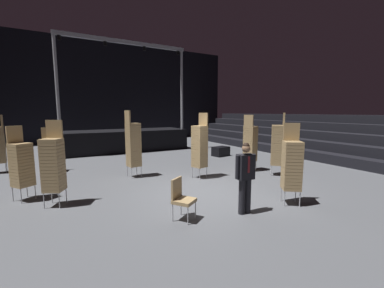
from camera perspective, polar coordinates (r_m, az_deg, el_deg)
ground_plane at (r=7.66m, az=2.24°, el=-11.39°), size 22.00×30.00×0.10m
arena_end_wall at (r=21.57m, az=-19.45°, el=11.25°), size 22.00×0.30×8.00m
bleacher_bank_right at (r=14.84m, az=31.54°, el=1.34°), size 3.75×24.00×2.25m
stage_riser at (r=16.02m, az=-15.41°, el=1.18°), size 7.59×2.59×6.41m
man_with_tie at (r=5.99m, az=12.29°, el=-6.80°), size 0.57×0.26×1.72m
chair_stack_front_left at (r=10.38m, az=13.33°, el=0.23°), size 0.56×0.56×2.31m
chair_stack_mid_left at (r=8.16m, az=-34.77°, el=-3.76°), size 0.61×0.61×2.05m
chair_stack_mid_right at (r=9.91m, az=19.17°, el=-0.09°), size 0.62×0.62×2.39m
chair_stack_mid_centre at (r=7.23m, az=-29.48°, el=-4.01°), size 0.59×0.59×2.22m
chair_stack_rear_left at (r=9.01m, az=1.79°, el=-0.39°), size 0.55×0.55×2.39m
chair_stack_rear_right at (r=9.37m, az=-13.44°, el=-0.02°), size 0.50×0.50×2.48m
chair_stack_rear_centre at (r=11.45m, az=-30.54°, el=-1.22°), size 0.53×0.53×1.79m
chair_stack_aisle_left at (r=6.94m, az=22.10°, el=-4.39°), size 0.61×0.61×2.14m
equipment_road_case at (r=13.70m, az=6.67°, el=-1.69°), size 1.00×0.76×0.51m
loose_chair_near_man at (r=5.67m, az=-2.47°, el=-12.05°), size 0.61×0.61×0.95m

